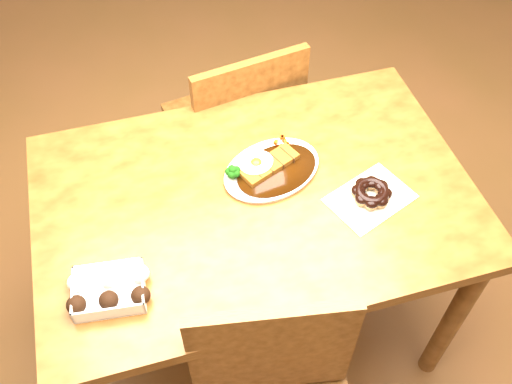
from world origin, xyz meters
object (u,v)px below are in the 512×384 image
object	(u,v)px
katsu_curry_plate	(270,168)
pon_de_ring	(371,193)
table	(255,216)
donut_box	(109,289)
chair_far	(237,128)

from	to	relation	value
katsu_curry_plate	pon_de_ring	distance (m)	0.29
table	donut_box	bearing A→B (deg)	-154.44
pon_de_ring	chair_far	bearing A→B (deg)	108.57
table	pon_de_ring	bearing A→B (deg)	-18.59
chair_far	pon_de_ring	distance (m)	0.73
chair_far	katsu_curry_plate	world-z (taller)	chair_far
table	pon_de_ring	distance (m)	0.34
pon_de_ring	donut_box	bearing A→B (deg)	-172.05
donut_box	katsu_curry_plate	bearing A→B (deg)	29.27
table	chair_far	xyz separation A→B (m)	(0.08, 0.54, -0.17)
pon_de_ring	katsu_curry_plate	bearing A→B (deg)	144.14
chair_far	pon_de_ring	size ratio (longest dim) A/B	3.30
chair_far	donut_box	size ratio (longest dim) A/B	4.31
table	katsu_curry_plate	world-z (taller)	katsu_curry_plate
table	donut_box	world-z (taller)	donut_box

